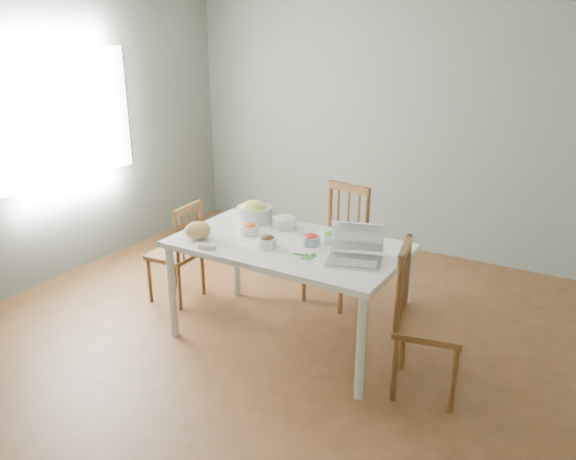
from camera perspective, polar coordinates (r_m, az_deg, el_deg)
The scene contains 19 objects.
floor at distance 4.35m, azimuth -1.27°, elevation -11.81°, with size 5.00×5.00×0.00m, color #4C3116.
wall_back at distance 6.04m, azimuth 11.55°, elevation 10.54°, with size 5.00×0.00×2.70m, color slate.
wall_left at distance 5.55m, azimuth -24.09°, elevation 8.44°, with size 0.00×5.00×2.70m, color slate.
window_left at distance 5.68m, azimuth -21.72°, elevation 10.53°, with size 0.04×1.60×1.20m, color white.
dining_table at distance 4.30m, azimuth 0.00°, elevation -6.22°, with size 1.68×0.95×0.79m, color white, non-canonical shape.
chair_far at distance 4.88m, azimuth 4.73°, elevation -1.61°, with size 0.45×0.43×1.01m, color #513119, non-canonical shape.
chair_left at distance 5.00m, azimuth -11.28°, elevation -2.13°, with size 0.39×0.37×0.89m, color #513119, non-canonical shape.
chair_right at distance 3.78m, azimuth 14.07°, elevation -8.90°, with size 0.44×0.42×1.00m, color #513119, non-canonical shape.
bread_boule at distance 4.26m, azimuth -9.05°, elevation -0.02°, with size 0.19×0.19×0.13m, color tan.
butter_stick at distance 4.06m, azimuth -8.13°, elevation -1.70°, with size 0.12×0.04×0.03m, color beige.
bowl_squash at distance 4.58m, azimuth -3.40°, elevation 1.85°, with size 0.29×0.29×0.17m, color tan, non-canonical shape.
bowl_carrot at distance 4.32m, azimuth -3.94°, elevation 0.16°, with size 0.15×0.15×0.08m, color #CE5F17, non-canonical shape.
bowl_onion at distance 4.43m, azimuth -0.36°, elevation 0.85°, with size 0.19×0.19×0.10m, color white, non-canonical shape.
bowl_mushroom at distance 4.05m, azimuth -2.13°, elevation -1.15°, with size 0.14×0.14×0.09m, color #3B1D12, non-canonical shape.
bowl_redpep at distance 4.09m, azimuth 2.31°, elevation -0.95°, with size 0.14×0.14×0.08m, color red, non-canonical shape.
bowl_broccoli at distance 4.16m, azimuth 4.40°, elevation -0.66°, with size 0.13×0.13×0.08m, color #2A6420, non-canonical shape.
flatbread at distance 4.27m, azimuth 6.81°, elevation -0.65°, with size 0.22×0.22×0.02m, color #D3B976.
basil_bunch at distance 3.91m, azimuth 1.63°, elevation -2.47°, with size 0.19×0.19×0.02m, color #316C28, non-canonical shape.
laptop at distance 3.77m, azimuth 6.67°, elevation -1.62°, with size 0.35×0.32×0.24m, color silver, non-canonical shape.
Camera 1 is at (1.98, -3.13, 2.27)m, focal length 35.44 mm.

